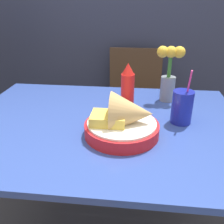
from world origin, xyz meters
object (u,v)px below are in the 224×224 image
object	(u,v)px
food_basket	(125,121)
flower_vase	(169,73)
ketchup_bottle	(128,88)
drink_cup	(182,108)
chair_far_window	(134,96)

from	to	relation	value
food_basket	flower_vase	distance (m)	0.42
ketchup_bottle	drink_cup	bearing A→B (deg)	-24.00
food_basket	ketchup_bottle	bearing A→B (deg)	91.09
food_basket	ketchup_bottle	size ratio (longest dim) A/B	1.28
food_basket	drink_cup	distance (m)	0.26
ketchup_bottle	drink_cup	size ratio (longest dim) A/B	0.94
ketchup_bottle	flower_vase	size ratio (longest dim) A/B	0.81
food_basket	drink_cup	xyz separation A→B (m)	(0.22, 0.13, 0.01)
drink_cup	chair_far_window	bearing A→B (deg)	103.58
chair_far_window	ketchup_bottle	world-z (taller)	ketchup_bottle
food_basket	ketchup_bottle	distance (m)	0.24
chair_far_window	drink_cup	size ratio (longest dim) A/B	3.78
chair_far_window	flower_vase	distance (m)	0.74
food_basket	ketchup_bottle	xyz separation A→B (m)	(-0.00, 0.23, 0.05)
food_basket	drink_cup	bearing A→B (deg)	30.29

